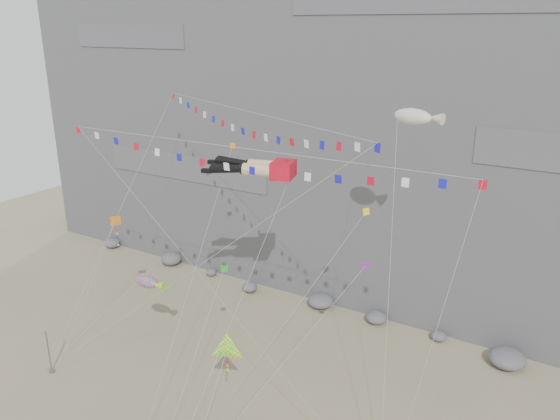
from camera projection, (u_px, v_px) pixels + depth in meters
name	position (u px, v px, depth m)	size (l,w,h in m)	color
ground	(219.00, 400.00, 41.65)	(120.00, 120.00, 0.00)	gray
cliff	(389.00, 46.00, 59.51)	(80.00, 28.00, 50.00)	slate
talus_boulders	(321.00, 301.00, 55.22)	(60.00, 3.00, 1.20)	slate
anchor_pole_left	(49.00, 352.00, 44.37)	(0.12, 0.12, 3.87)	slate
legs_kite	(258.00, 168.00, 40.90)	(7.30, 16.82, 22.98)	red
flag_banner_upper	(248.00, 112.00, 41.76)	(25.84, 17.79, 27.03)	red
flag_banner_lower	(239.00, 148.00, 37.15)	(32.09, 4.99, 23.91)	red
harlequin_kite	(115.00, 221.00, 47.17)	(2.50, 7.16, 12.71)	red
fish_windsock	(147.00, 282.00, 44.61)	(8.21, 6.81, 11.36)	#FF480D
delta_kite	(227.00, 350.00, 36.25)	(2.48, 5.86, 8.76)	yellow
blimp_windsock	(413.00, 117.00, 37.40)	(5.37, 12.28, 24.17)	beige
small_kite_a	(230.00, 154.00, 44.57)	(3.33, 15.85, 23.56)	orange
small_kite_b	(362.00, 270.00, 37.86)	(7.02, 11.08, 16.68)	purple
small_kite_c	(224.00, 271.00, 40.21)	(1.40, 9.26, 13.25)	green
small_kite_d	(363.00, 216.00, 39.68)	(6.72, 14.63, 20.83)	yellow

